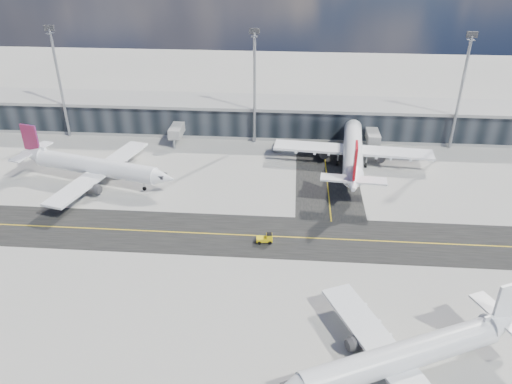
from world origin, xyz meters
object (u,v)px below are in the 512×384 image
at_px(airliner_redtail, 353,149).
at_px(service_van, 278,146).
at_px(airliner_af, 94,166).
at_px(airliner_near, 405,356).
at_px(baggage_tug, 266,238).

xyz_separation_m(airliner_redtail, service_van, (-17.67, 8.42, -3.58)).
height_order(airliner_af, airliner_near, airliner_af).
height_order(airliner_af, airliner_redtail, airliner_redtail).
distance_m(airliner_af, service_van, 45.23).
relative_size(airliner_near, service_van, 6.68).
distance_m(airliner_redtail, service_van, 19.89).
relative_size(airliner_redtail, baggage_tug, 14.55).
bearing_deg(airliner_near, airliner_redtail, -23.70).
bearing_deg(baggage_tug, service_van, 172.82).
bearing_deg(airliner_redtail, airliner_near, -84.01).
relative_size(airliner_redtail, service_van, 8.41).
distance_m(airliner_redtail, baggage_tug, 38.42).
bearing_deg(airliner_redtail, service_van, 159.72).
bearing_deg(service_van, airliner_af, -143.83).
distance_m(airliner_af, airliner_near, 76.37).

